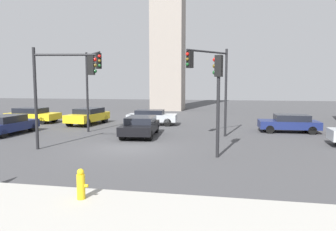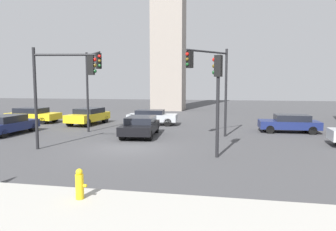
{
  "view_description": "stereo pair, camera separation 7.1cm",
  "coord_description": "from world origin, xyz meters",
  "px_view_note": "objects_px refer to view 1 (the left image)",
  "views": [
    {
      "loc": [
        5.19,
        -15.95,
        3.48
      ],
      "look_at": [
        1.48,
        4.1,
        1.41
      ],
      "focal_mm": 32.62,
      "sensor_mm": 36.0,
      "label": 1
    },
    {
      "loc": [
        5.26,
        -15.94,
        3.48
      ],
      "look_at": [
        1.48,
        4.1,
        1.41
      ],
      "focal_mm": 32.62,
      "sensor_mm": 36.0,
      "label": 2
    }
  ],
  "objects_px": {
    "car_1": "(152,117)",
    "car_5": "(88,116)",
    "fire_hydrant": "(81,184)",
    "car_2": "(289,123)",
    "car_7": "(7,124)",
    "traffic_light_2": "(63,79)",
    "traffic_light_1": "(92,76)",
    "car_6": "(140,126)",
    "traffic_light_3": "(218,86)",
    "traffic_light_0": "(210,75)",
    "car_0": "(32,115)"
  },
  "relations": [
    {
      "from": "car_5",
      "to": "car_7",
      "type": "xyz_separation_m",
      "value": [
        -3.2,
        -6.06,
        -0.06
      ]
    },
    {
      "from": "traffic_light_3",
      "to": "car_0",
      "type": "height_order",
      "value": "traffic_light_3"
    },
    {
      "from": "car_6",
      "to": "traffic_light_3",
      "type": "bearing_deg",
      "value": 40.37
    },
    {
      "from": "traffic_light_3",
      "to": "car_7",
      "type": "height_order",
      "value": "traffic_light_3"
    },
    {
      "from": "fire_hydrant",
      "to": "car_5",
      "type": "relative_size",
      "value": 0.19
    },
    {
      "from": "car_5",
      "to": "car_2",
      "type": "bearing_deg",
      "value": 91.1
    },
    {
      "from": "traffic_light_3",
      "to": "fire_hydrant",
      "type": "height_order",
      "value": "traffic_light_3"
    },
    {
      "from": "traffic_light_2",
      "to": "car_5",
      "type": "distance_m",
      "value": 10.85
    },
    {
      "from": "car_2",
      "to": "car_7",
      "type": "height_order",
      "value": "car_7"
    },
    {
      "from": "traffic_light_1",
      "to": "car_2",
      "type": "bearing_deg",
      "value": 62.15
    },
    {
      "from": "traffic_light_3",
      "to": "car_5",
      "type": "relative_size",
      "value": 1.04
    },
    {
      "from": "fire_hydrant",
      "to": "car_7",
      "type": "bearing_deg",
      "value": 135.29
    },
    {
      "from": "traffic_light_0",
      "to": "car_6",
      "type": "xyz_separation_m",
      "value": [
        -4.64,
        0.3,
        -3.4
      ]
    },
    {
      "from": "traffic_light_2",
      "to": "traffic_light_3",
      "type": "distance_m",
      "value": 8.14
    },
    {
      "from": "traffic_light_1",
      "to": "car_2",
      "type": "height_order",
      "value": "traffic_light_1"
    },
    {
      "from": "car_1",
      "to": "car_0",
      "type": "bearing_deg",
      "value": 178.56
    },
    {
      "from": "traffic_light_2",
      "to": "car_1",
      "type": "bearing_deg",
      "value": 68.83
    },
    {
      "from": "traffic_light_2",
      "to": "car_7",
      "type": "relative_size",
      "value": 1.22
    },
    {
      "from": "traffic_light_3",
      "to": "car_0",
      "type": "xyz_separation_m",
      "value": [
        -17.01,
        10.51,
        -2.67
      ]
    },
    {
      "from": "car_1",
      "to": "car_5",
      "type": "distance_m",
      "value": 5.58
    },
    {
      "from": "car_1",
      "to": "car_6",
      "type": "distance_m",
      "value": 5.77
    },
    {
      "from": "traffic_light_2",
      "to": "traffic_light_1",
      "type": "bearing_deg",
      "value": 87.64
    },
    {
      "from": "car_1",
      "to": "car_5",
      "type": "height_order",
      "value": "car_5"
    },
    {
      "from": "traffic_light_3",
      "to": "car_0",
      "type": "distance_m",
      "value": 20.17
    },
    {
      "from": "traffic_light_0",
      "to": "fire_hydrant",
      "type": "bearing_deg",
      "value": 25.06
    },
    {
      "from": "car_5",
      "to": "car_7",
      "type": "relative_size",
      "value": 1.05
    },
    {
      "from": "car_0",
      "to": "fire_hydrant",
      "type": "bearing_deg",
      "value": -50.73
    },
    {
      "from": "car_5",
      "to": "car_6",
      "type": "xyz_separation_m",
      "value": [
        6.13,
        -5.0,
        -0.06
      ]
    },
    {
      "from": "traffic_light_2",
      "to": "car_2",
      "type": "relative_size",
      "value": 1.29
    },
    {
      "from": "car_2",
      "to": "traffic_light_3",
      "type": "bearing_deg",
      "value": 59.65
    },
    {
      "from": "traffic_light_0",
      "to": "car_2",
      "type": "bearing_deg",
      "value": 164.89
    },
    {
      "from": "traffic_light_0",
      "to": "car_5",
      "type": "distance_m",
      "value": 12.47
    },
    {
      "from": "fire_hydrant",
      "to": "car_1",
      "type": "xyz_separation_m",
      "value": [
        -2.11,
        17.53,
        0.13
      ]
    },
    {
      "from": "car_5",
      "to": "car_7",
      "type": "distance_m",
      "value": 6.85
    },
    {
      "from": "traffic_light_0",
      "to": "fire_hydrant",
      "type": "distance_m",
      "value": 12.42
    },
    {
      "from": "car_1",
      "to": "traffic_light_0",
      "type": "bearing_deg",
      "value": -52.78
    },
    {
      "from": "car_2",
      "to": "car_1",
      "type": "bearing_deg",
      "value": -11.83
    },
    {
      "from": "traffic_light_3",
      "to": "car_6",
      "type": "relative_size",
      "value": 1.03
    },
    {
      "from": "traffic_light_2",
      "to": "car_6",
      "type": "relative_size",
      "value": 1.15
    },
    {
      "from": "car_5",
      "to": "car_7",
      "type": "bearing_deg",
      "value": -21.87
    },
    {
      "from": "traffic_light_3",
      "to": "car_5",
      "type": "distance_m",
      "value": 15.54
    },
    {
      "from": "traffic_light_1",
      "to": "car_6",
      "type": "xyz_separation_m",
      "value": [
        3.46,
        -0.14,
        -3.38
      ]
    },
    {
      "from": "car_0",
      "to": "car_7",
      "type": "relative_size",
      "value": 1.05
    },
    {
      "from": "car_0",
      "to": "car_1",
      "type": "distance_m",
      "value": 11.15
    },
    {
      "from": "traffic_light_0",
      "to": "car_1",
      "type": "height_order",
      "value": "traffic_light_0"
    },
    {
      "from": "fire_hydrant",
      "to": "car_6",
      "type": "bearing_deg",
      "value": 97.29
    },
    {
      "from": "traffic_light_3",
      "to": "car_6",
      "type": "distance_m",
      "value": 7.89
    },
    {
      "from": "fire_hydrant",
      "to": "car_6",
      "type": "height_order",
      "value": "car_6"
    },
    {
      "from": "car_1",
      "to": "car_5",
      "type": "relative_size",
      "value": 0.93
    },
    {
      "from": "car_5",
      "to": "car_6",
      "type": "height_order",
      "value": "car_5"
    }
  ]
}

